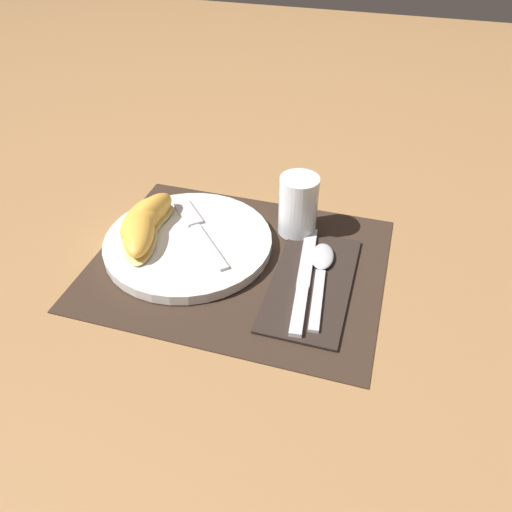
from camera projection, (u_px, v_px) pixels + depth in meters
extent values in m
plane|color=#A37547|center=(238.00, 263.00, 0.75)|extent=(3.00, 3.00, 0.00)
cube|color=#38281E|center=(238.00, 262.00, 0.75)|extent=(0.43, 0.34, 0.00)
cylinder|color=white|center=(188.00, 242.00, 0.77)|extent=(0.26, 0.26, 0.02)
cylinder|color=silver|center=(298.00, 205.00, 0.77)|extent=(0.06, 0.06, 0.10)
cylinder|color=orange|center=(297.00, 220.00, 0.79)|extent=(0.05, 0.05, 0.04)
cube|color=#2D231E|center=(311.00, 283.00, 0.71)|extent=(0.11, 0.23, 0.00)
cube|color=silver|center=(299.00, 310.00, 0.66)|extent=(0.03, 0.09, 0.01)
cube|color=silver|center=(307.00, 257.00, 0.75)|extent=(0.03, 0.14, 0.01)
cube|color=silver|center=(317.00, 299.00, 0.68)|extent=(0.03, 0.12, 0.01)
ellipsoid|color=silver|center=(322.00, 256.00, 0.74)|extent=(0.04, 0.06, 0.01)
cube|color=silver|center=(210.00, 245.00, 0.75)|extent=(0.09, 0.09, 0.00)
cube|color=silver|center=(188.00, 213.00, 0.81)|extent=(0.07, 0.07, 0.00)
ellipsoid|color=#F4DB84|center=(152.00, 221.00, 0.79)|extent=(0.06, 0.11, 0.01)
ellipsoid|color=#F9B242|center=(151.00, 212.00, 0.78)|extent=(0.06, 0.10, 0.04)
ellipsoid|color=#F4DB84|center=(144.00, 227.00, 0.78)|extent=(0.05, 0.12, 0.01)
ellipsoid|color=#F9B242|center=(142.00, 219.00, 0.77)|extent=(0.05, 0.11, 0.04)
ellipsoid|color=#F4DB84|center=(141.00, 238.00, 0.76)|extent=(0.10, 0.14, 0.01)
ellipsoid|color=#F9B242|center=(139.00, 230.00, 0.75)|extent=(0.09, 0.13, 0.04)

